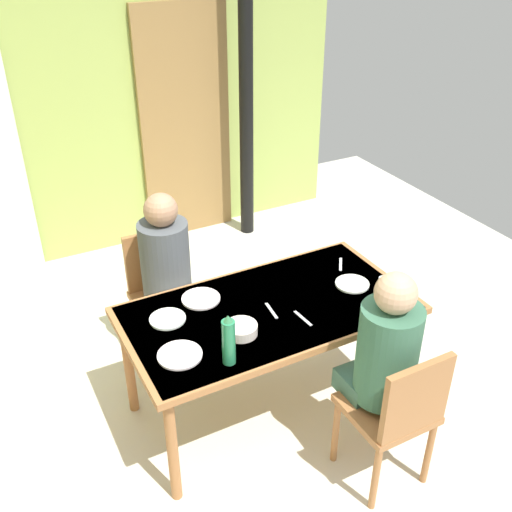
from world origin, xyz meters
name	(u,v)px	position (x,y,z in m)	size (l,w,h in m)	color
ground_plane	(240,419)	(0.00, 0.00, 0.00)	(6.35, 6.35, 0.00)	beige
wall_back	(100,101)	(0.00, 2.44, 1.28)	(4.17, 0.10, 2.56)	#9FB557
door_wooden	(186,126)	(0.68, 2.36, 1.00)	(0.80, 0.05, 2.00)	olive
stove_pipe_column	(246,94)	(1.12, 2.09, 1.28)	(0.12, 0.12, 2.56)	black
dining_table	(269,317)	(0.20, 0.03, 0.66)	(1.59, 0.84, 0.73)	#A3683B
chair_near_diner	(397,411)	(0.49, -0.75, 0.50)	(0.40, 0.40, 0.87)	#A3683B
chair_far_diner	(162,290)	(-0.15, 0.80, 0.50)	(0.40, 0.40, 0.87)	#A3683B
person_near_diner	(386,350)	(0.49, -0.61, 0.78)	(0.30, 0.37, 0.77)	#396354
person_far_diner	(166,261)	(-0.15, 0.66, 0.78)	(0.30, 0.37, 0.77)	#475A4E
water_bottle_green_near	(229,341)	(-0.18, -0.28, 0.86)	(0.07, 0.07, 0.28)	#267D50
serving_bowl_center	(241,329)	(-0.03, -0.11, 0.75)	(0.17, 0.17, 0.06)	silver
dinner_plate_near_left	(168,319)	(-0.33, 0.18, 0.73)	(0.19, 0.19, 0.01)	white
dinner_plate_near_right	(180,355)	(-0.38, -0.12, 0.73)	(0.22, 0.22, 0.01)	white
dinner_plate_far_center	(352,284)	(0.74, 0.00, 0.73)	(0.20, 0.20, 0.01)	white
dinner_plate_far_side	(201,299)	(-0.09, 0.27, 0.73)	(0.22, 0.22, 0.01)	white
drinking_glass_by_near_diner	(383,286)	(0.84, -0.16, 0.78)	(0.06, 0.06, 0.10)	silver
cutlery_knife_near	(303,318)	(0.32, -0.15, 0.73)	(0.15, 0.02, 0.00)	silver
cutlery_fork_near	(271,311)	(0.20, -0.01, 0.73)	(0.15, 0.02, 0.00)	silver
cutlery_knife_far	(341,264)	(0.81, 0.22, 0.73)	(0.15, 0.02, 0.00)	silver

